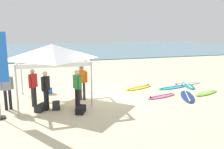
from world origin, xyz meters
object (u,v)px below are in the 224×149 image
(surfboard_yellow, at_px, (139,88))
(surfboard_teal, at_px, (188,85))
(surfboard_white, at_px, (187,84))
(person_black, at_px, (46,88))
(surfboard_cyan, at_px, (172,87))
(banner_flag, at_px, (1,79))
(surfboard_pink, at_px, (161,96))
(gear_bag_near_tent, at_px, (41,108))
(surfboard_navy, at_px, (187,96))
(person_green, at_px, (77,86))
(surfboard_lime, at_px, (206,93))
(gear_bag_by_pole, at_px, (56,105))
(person_grey, at_px, (7,87))
(person_red, at_px, (33,85))
(person_orange, at_px, (82,80))
(gear_bag_on_sand, at_px, (81,110))
(cooler_box, at_px, (48,90))
(canopy_tent, at_px, (52,52))

(surfboard_yellow, distance_m, surfboard_teal, 3.22)
(surfboard_white, height_order, person_black, person_black)
(surfboard_cyan, bearing_deg, banner_flag, -166.33)
(surfboard_teal, bearing_deg, surfboard_pink, -150.28)
(surfboard_yellow, bearing_deg, surfboard_teal, -7.22)
(surfboard_pink, bearing_deg, gear_bag_near_tent, -177.28)
(surfboard_navy, relative_size, surfboard_pink, 1.21)
(surfboard_teal, height_order, person_green, person_green)
(surfboard_yellow, xyz_separation_m, surfboard_lime, (3.02, -2.23, 0.00))
(surfboard_white, distance_m, gear_bag_by_pole, 8.65)
(person_grey, bearing_deg, person_green, -13.02)
(surfboard_teal, distance_m, person_green, 7.56)
(surfboard_cyan, height_order, person_black, person_black)
(surfboard_lime, relative_size, person_green, 1.18)
(person_red, height_order, person_grey, same)
(gear_bag_by_pole, bearing_deg, surfboard_pink, 1.98)
(person_orange, bearing_deg, surfboard_cyan, 7.12)
(surfboard_lime, distance_m, gear_bag_on_sand, 7.10)
(banner_flag, xyz_separation_m, cooler_box, (1.80, 3.20, -1.38))
(surfboard_cyan, bearing_deg, gear_bag_near_tent, -167.10)
(canopy_tent, relative_size, cooler_box, 6.42)
(gear_bag_on_sand, bearing_deg, person_orange, 77.04)
(surfboard_navy, relative_size, surfboard_lime, 1.16)
(banner_flag, bearing_deg, gear_bag_near_tent, 17.71)
(canopy_tent, distance_m, cooler_box, 2.58)
(person_orange, distance_m, cooler_box, 2.48)
(person_red, bearing_deg, canopy_tent, 34.25)
(surfboard_yellow, xyz_separation_m, person_orange, (-3.62, -1.26, 0.95))
(person_black, distance_m, person_red, 0.90)
(banner_flag, bearing_deg, gear_bag_on_sand, -6.26)
(canopy_tent, distance_m, surfboard_cyan, 7.28)
(surfboard_cyan, relative_size, surfboard_teal, 0.95)
(surfboard_lime, relative_size, person_black, 1.18)
(person_orange, bearing_deg, gear_bag_on_sand, -102.96)
(gear_bag_by_pole, bearing_deg, canopy_tent, 89.34)
(surfboard_yellow, height_order, person_black, person_black)
(surfboard_cyan, relative_size, gear_bag_near_tent, 3.49)
(canopy_tent, bearing_deg, gear_bag_by_pole, -90.66)
(person_green, height_order, banner_flag, banner_flag)
(surfboard_navy, height_order, gear_bag_by_pole, gear_bag_by_pole)
(surfboard_lime, height_order, cooler_box, cooler_box)
(surfboard_pink, relative_size, gear_bag_by_pole, 3.24)
(person_red, bearing_deg, surfboard_white, 9.43)
(surfboard_white, bearing_deg, canopy_tent, -173.80)
(surfboard_yellow, relative_size, cooler_box, 4.31)
(surfboard_pink, height_order, person_orange, person_orange)
(surfboard_yellow, xyz_separation_m, surfboard_teal, (3.19, -0.40, -0.00))
(person_black, xyz_separation_m, person_green, (1.32, -0.10, 0.00))
(surfboard_pink, distance_m, surfboard_lime, 2.64)
(person_green, relative_size, gear_bag_on_sand, 2.85)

